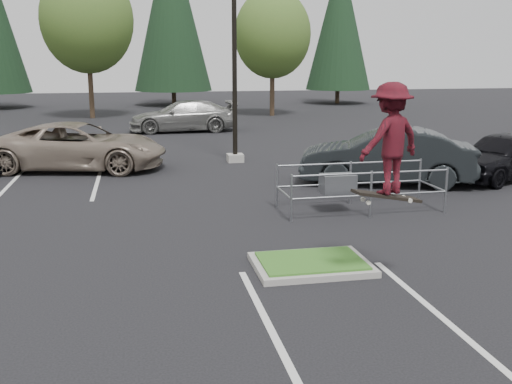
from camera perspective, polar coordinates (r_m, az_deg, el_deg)
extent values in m
plane|color=black|center=(11.63, 5.28, -7.18)|extent=(120.00, 120.00, 0.00)
cube|color=gray|center=(11.61, 5.28, -6.90)|extent=(2.20, 1.60, 0.12)
cube|color=#386A21|center=(11.59, 5.29, -6.55)|extent=(1.95, 1.35, 0.05)
cube|color=silver|center=(19.91, -14.89, 0.88)|extent=(0.12, 5.20, 0.01)
cube|color=silver|center=(20.27, -22.52, 0.53)|extent=(0.12, 5.20, 0.01)
cube|color=silver|center=(21.29, 10.04, 1.87)|extent=(0.12, 5.20, 0.01)
cube|color=silver|center=(22.41, 16.49, 2.07)|extent=(0.12, 5.20, 0.01)
cube|color=silver|center=(23.78, 22.27, 2.24)|extent=(0.12, 5.20, 0.01)
cube|color=silver|center=(8.64, 2.23, -14.47)|extent=(0.12, 6.00, 0.01)
cube|color=silver|center=(9.58, 18.51, -12.31)|extent=(0.12, 6.00, 0.01)
cube|color=gray|center=(23.08, -1.99, 3.26)|extent=(0.60, 0.60, 0.30)
cylinder|color=black|center=(22.79, -2.09, 15.38)|extent=(0.18, 0.18, 10.00)
cylinder|color=#38281C|center=(41.12, -15.43, 9.24)|extent=(0.32, 0.32, 3.50)
ellipsoid|color=#396525|center=(41.13, -15.81, 15.51)|extent=(5.89, 5.89, 6.77)
sphere|color=#396525|center=(40.76, -14.91, 14.55)|extent=(3.68, 3.68, 3.68)
sphere|color=#396525|center=(41.54, -16.44, 14.68)|extent=(4.05, 4.05, 4.05)
cylinder|color=#38281C|center=(41.37, 1.55, 9.39)|extent=(0.32, 0.32, 3.04)
ellipsoid|color=#396525|center=(41.32, 1.58, 14.82)|extent=(5.12, 5.12, 5.89)
sphere|color=#396525|center=(41.15, 2.51, 13.93)|extent=(3.20, 3.20, 3.20)
sphere|color=#396525|center=(41.59, 0.76, 14.15)|extent=(3.52, 3.52, 3.52)
cylinder|color=#38281C|center=(51.18, -7.82, 8.89)|extent=(0.36, 0.36, 1.20)
cone|color=black|center=(51.21, -8.07, 17.01)|extent=(6.38, 6.38, 13.30)
cylinder|color=#38281C|center=(52.94, 7.75, 9.02)|extent=(0.36, 0.36, 1.20)
cone|color=black|center=(52.91, 7.96, 15.78)|extent=(5.50, 5.50, 11.30)
cylinder|color=gray|center=(14.58, 3.40, -0.60)|extent=(0.06, 0.06, 1.19)
cylinder|color=gray|center=(15.94, 2.02, 0.57)|extent=(0.06, 0.06, 1.19)
cylinder|color=gray|center=(15.25, 10.89, -0.21)|extent=(0.06, 0.06, 1.19)
cylinder|color=gray|center=(16.56, 8.96, 0.88)|extent=(0.06, 0.06, 1.19)
cylinder|color=gray|center=(16.16, 17.64, 0.14)|extent=(0.06, 0.06, 1.19)
cylinder|color=gray|center=(17.39, 15.31, 1.16)|extent=(0.06, 0.06, 1.19)
cylinder|color=gray|center=(15.26, 10.88, -0.31)|extent=(4.12, 0.11, 0.05)
cylinder|color=gray|center=(15.14, 10.97, 1.78)|extent=(4.12, 0.11, 0.05)
cylinder|color=gray|center=(16.56, 8.95, 0.80)|extent=(4.12, 0.11, 0.05)
cylinder|color=gray|center=(16.45, 9.02, 2.73)|extent=(4.12, 0.11, 0.05)
cube|color=gray|center=(15.65, 7.80, 0.79)|extent=(0.88, 0.55, 0.49)
cube|color=black|center=(10.62, 12.33, -0.37)|extent=(1.26, 0.46, 0.27)
cylinder|color=beige|center=(10.38, 10.66, -1.00)|extent=(0.08, 0.04, 0.08)
cylinder|color=beige|center=(10.61, 10.16, -0.68)|extent=(0.08, 0.04, 0.08)
cylinder|color=beige|center=(10.69, 14.46, -0.79)|extent=(0.08, 0.04, 0.08)
cylinder|color=beige|center=(10.91, 13.88, -0.49)|extent=(0.08, 0.04, 0.08)
imported|color=maroon|center=(10.45, 12.59, 4.99)|extent=(1.40, 1.10, 1.90)
imported|color=gray|center=(22.28, -16.59, 4.21)|extent=(6.55, 4.06, 1.69)
imported|color=black|center=(19.32, 12.28, 3.33)|extent=(5.71, 3.54, 1.78)
imported|color=black|center=(21.32, 22.55, 3.25)|extent=(5.01, 3.60, 1.58)
imported|color=gray|center=(32.71, -6.98, 7.19)|extent=(5.75, 2.40, 1.66)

